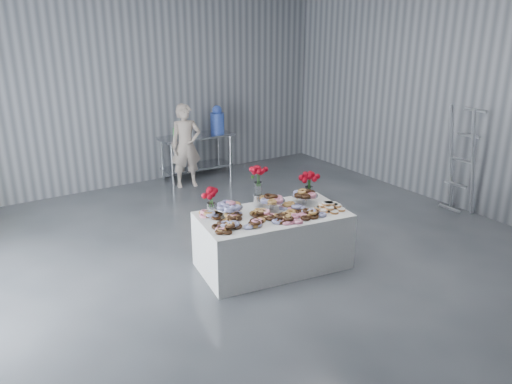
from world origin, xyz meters
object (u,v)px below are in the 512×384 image
Objects in this scene: person at (186,146)px; stepladder at (462,160)px; prep_table at (196,149)px; display_table at (273,240)px; water_jug at (217,120)px.

stepladder is at bearing -37.51° from person.
prep_table is 0.81× the size of stepladder.
display_table is at bearing -102.90° from prep_table.
prep_table is at bearing 180.00° from water_jug.
stepladder reaches higher than prep_table.
person is (0.53, 3.66, 0.43)m from display_table.
stepladder is at bearing -60.97° from water_jug.
person is 4.94m from stepladder.
water_jug reaches higher than display_table.
display_table is 3.75m from stepladder.
prep_table is at bearing 124.06° from stepladder.
water_jug is at bearing 33.91° from person.
display_table is 1.27× the size of prep_table.
prep_table is 0.93× the size of person.
prep_table is at bearing 54.38° from person.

